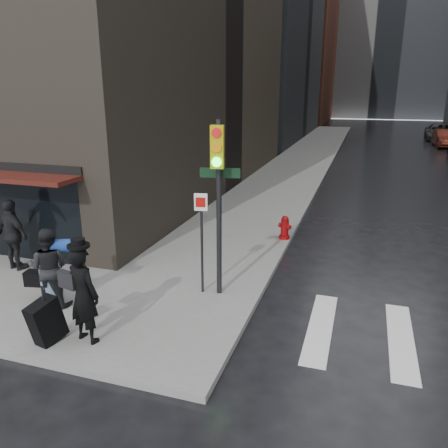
{
  "coord_description": "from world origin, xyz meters",
  "views": [
    {
      "loc": [
        4.07,
        -7.44,
        4.84
      ],
      "look_at": [
        0.57,
        3.41,
        1.3
      ],
      "focal_mm": 35.0,
      "sensor_mm": 36.0,
      "label": 1
    }
  ],
  "objects": [
    {
      "name": "parked_car_5",
      "position": [
        10.54,
        34.76,
        0.74
      ],
      "size": [
        1.72,
        4.55,
        1.48
      ],
      "primitive_type": "imported",
      "rotation": [
        0.0,
        0.0,
        0.03
      ],
      "color": "#42140D",
      "rests_on": "ground"
    },
    {
      "name": "ground",
      "position": [
        0.0,
        0.0,
        0.0
      ],
      "size": [
        140.0,
        140.0,
        0.0
      ],
      "primitive_type": "plane",
      "color": "black",
      "rests_on": "ground"
    },
    {
      "name": "traffic_light",
      "position": [
        1.01,
        1.51,
        2.77
      ],
      "size": [
        1.0,
        0.54,
        4.07
      ],
      "rotation": [
        0.0,
        0.0,
        0.18
      ],
      "color": "black",
      "rests_on": "ground"
    },
    {
      "name": "parked_car_6",
      "position": [
        10.9,
        40.58,
        0.78
      ],
      "size": [
        2.98,
        5.81,
        1.57
      ],
      "primitive_type": "imported",
      "rotation": [
        0.0,
        0.0,
        -0.07
      ],
      "color": "#3A393E",
      "rests_on": "ground"
    },
    {
      "name": "bldg_distant",
      "position": [
        6.0,
        78.0,
        16.0
      ],
      "size": [
        40.0,
        12.0,
        32.0
      ],
      "primitive_type": "cube",
      "color": "slate",
      "rests_on": "ground"
    },
    {
      "name": "man_jeans",
      "position": [
        -2.37,
        -0.11,
        1.06
      ],
      "size": [
        1.33,
        0.85,
        1.81
      ],
      "rotation": [
        0.0,
        0.0,
        3.34
      ],
      "color": "black",
      "rests_on": "ground"
    },
    {
      "name": "sidewalk_left",
      "position": [
        0.0,
        27.0,
        0.07
      ],
      "size": [
        4.0,
        50.0,
        0.15
      ],
      "primitive_type": "cube",
      "color": "slate",
      "rests_on": "ground"
    },
    {
      "name": "man_overcoat",
      "position": [
        -0.9,
        -1.2,
        1.04
      ],
      "size": [
        1.29,
        1.02,
        2.12
      ],
      "rotation": [
        0.0,
        0.0,
        2.92
      ],
      "color": "black",
      "rests_on": "ground"
    },
    {
      "name": "bldg_left_far",
      "position": [
        -13.0,
        62.0,
        13.0
      ],
      "size": [
        22.0,
        20.0,
        26.0
      ],
      "primitive_type": "cube",
      "color": "brown",
      "rests_on": "ground"
    },
    {
      "name": "man_greycoat",
      "position": [
        -4.66,
        1.3,
        1.12
      ],
      "size": [
        1.22,
        0.73,
        1.95
      ],
      "rotation": [
        0.0,
        0.0,
        2.9
      ],
      "color": "black",
      "rests_on": "ground"
    },
    {
      "name": "fire_hydrant",
      "position": [
        1.8,
        6.02,
        0.5
      ],
      "size": [
        0.45,
        0.34,
        0.78
      ],
      "rotation": [
        0.0,
        0.0,
        -0.4
      ],
      "color": "#A2090C",
      "rests_on": "ground"
    }
  ]
}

